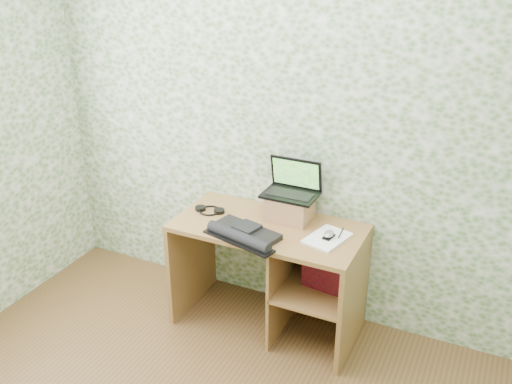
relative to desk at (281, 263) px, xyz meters
The scene contains 10 objects.
wall_back 0.87m from the desk, 105.57° to the left, with size 3.50×3.50×0.00m, color silver.
desk is the anchor object (origin of this frame).
riser 0.37m from the desk, 86.85° to the left, with size 0.27×0.23×0.16m, color brown.
laptop 0.51m from the desk, 87.61° to the left, with size 0.34×0.24×0.23m.
keyboard 0.40m from the desk, 123.75° to the right, with size 0.50×0.36×0.07m.
headphones 0.58m from the desk, behind, with size 0.20×0.17×0.03m.
notepad 0.42m from the desk, ahead, with size 0.20×0.29×0.01m, color white.
mouse 0.44m from the desk, ahead, with size 0.06×0.09×0.03m, color #B1B1B3.
pen 0.47m from the desk, ahead, with size 0.01×0.01×0.13m, color black.
red_box 0.31m from the desk, ahead, with size 0.26×0.08×0.32m, color maroon.
Camera 1 is at (1.30, -1.48, 2.44)m, focal length 40.00 mm.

